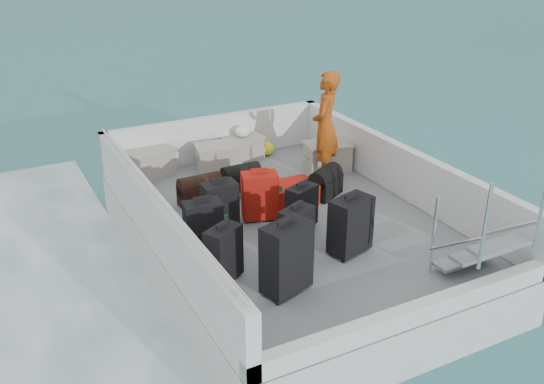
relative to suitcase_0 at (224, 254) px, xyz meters
The scene contains 23 objects.
ground 1.84m from the suitcase_0, 34.84° to the left, with size 160.00×160.00×0.00m, color #1C5D62.
ferry_hull 1.71m from the suitcase_0, 34.84° to the left, with size 3.60×5.00×0.60m, color silver.
deck 1.62m from the suitcase_0, 34.84° to the left, with size 3.30×4.70×0.02m, color gray.
deck_fittings 1.76m from the suitcase_0, 19.61° to the left, with size 3.60×5.00×0.90m.
suitcase_0 is the anchor object (origin of this frame).
suitcase_1 0.64m from the suitcase_0, 87.48° to the left, with size 0.42×0.24×0.63m, color black.
suitcase_2 1.17m from the suitcase_0, 68.91° to the left, with size 0.42×0.25×0.61m, color black.
suitcase_3 0.69m from the suitcase_0, 45.88° to the right, with size 0.50×0.29×0.76m, color black.
suitcase_4 0.92m from the suitcase_0, ahead, with size 0.40×0.23×0.59m, color black.
suitcase_5 1.48m from the suitcase_0, 48.85° to the left, with size 0.45×0.27×0.62m, color #B11B0D.
suitcase_6 1.51m from the suitcase_0, ahead, with size 0.49×0.29×0.67m, color black.
suitcase_7 1.48m from the suitcase_0, 26.58° to the left, with size 0.39×0.22×0.55m, color black.
suitcase_8 2.05m from the suitcase_0, 41.37° to the left, with size 0.46×0.69×0.27m, color #B11B0D.
duffel_0 1.92m from the suitcase_0, 76.19° to the left, with size 0.56×0.30×0.32m, color black, non-canonical shape.
duffel_1 2.24m from the suitcase_0, 60.53° to the left, with size 0.53×0.30×0.32m, color black, non-canonical shape.
duffel_2 2.47m from the suitcase_0, 32.47° to the left, with size 0.50×0.30×0.32m, color black, non-canonical shape.
crate_0 3.12m from the suitcase_0, 87.10° to the left, with size 0.65×0.45×0.39m, color #A7A092.
crate_1 3.08m from the suitcase_0, 68.29° to the left, with size 0.63×0.43×0.38m, color #A7A092.
crate_2 3.53m from the suitcase_0, 61.85° to the left, with size 0.58×0.40×0.35m, color #A7A092.
crate_3 3.39m from the suitcase_0, 39.14° to the left, with size 0.64×0.44×0.39m, color #A7A092.
yellow_bag 3.74m from the suitcase_0, 56.33° to the left, with size 0.28×0.26×0.22m, color yellow.
white_bag 3.53m from the suitcase_0, 61.85° to the left, with size 0.24×0.24×0.18m, color white.
passenger 3.13m from the suitcase_0, 38.28° to the left, with size 0.58×0.37×1.57m, color orange.
Camera 1 is at (-3.39, -6.00, 4.12)m, focal length 40.00 mm.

